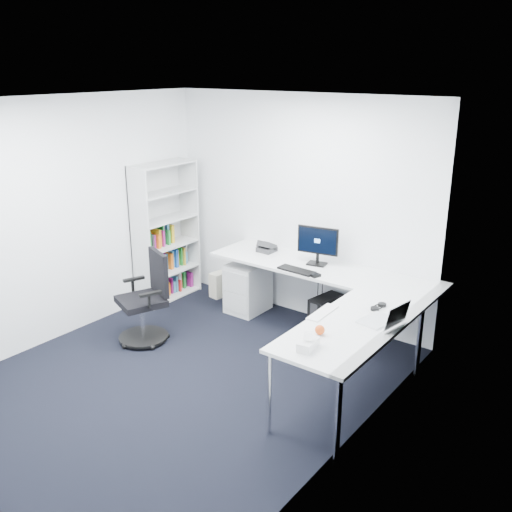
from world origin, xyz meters
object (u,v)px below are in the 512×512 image
Objects in this scene: task_chair at (141,299)px; monitor at (317,245)px; bookshelf at (166,232)px; laptop at (377,309)px; l_desk at (304,310)px.

monitor reaches higher than task_chair.
bookshelf is 5.38× the size of laptop.
bookshelf is 3.36m from laptop.
monitor is 1.43× the size of laptop.
monitor reaches higher than l_desk.
laptop is (1.13, -0.58, 0.52)m from l_desk.
l_desk is at bearing -1.32° from bookshelf.
bookshelf is 1.77× the size of task_chair.
laptop is (2.61, 0.46, 0.40)m from task_chair.
task_chair reaches higher than l_desk.
monitor is 1.58m from laptop.
monitor is at bearing 9.88° from bookshelf.
task_chair is at bearing -144.84° from l_desk.
bookshelf is 3.77× the size of monitor.
l_desk is 1.82m from task_chair.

